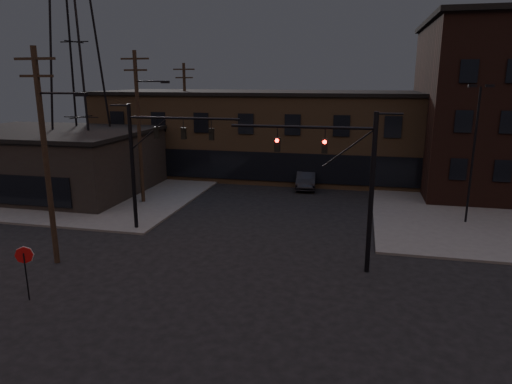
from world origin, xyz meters
TOP-DOWN VIEW (x-y plane):
  - ground at (0.00, 0.00)m, footprint 140.00×140.00m
  - sidewalk_nw at (-22.00, 22.00)m, footprint 30.00×30.00m
  - building_row at (0.00, 28.00)m, footprint 40.00×12.00m
  - building_left at (-20.00, 16.00)m, footprint 16.00×12.00m
  - traffic_signal_near at (5.36, 4.50)m, footprint 7.12×0.24m
  - traffic_signal_far at (-6.72, 8.00)m, footprint 7.12×0.24m
  - stop_sign at (-8.00, -1.99)m, footprint 0.72×0.33m
  - utility_pole_near at (-9.43, 2.00)m, footprint 3.70×0.28m
  - utility_pole_mid at (-10.44, 14.00)m, footprint 3.70×0.28m
  - utility_pole_far at (-11.50, 26.00)m, footprint 2.20×0.28m
  - transmission_tower at (-18.00, 18.00)m, footprint 7.00×7.00m
  - lot_light_a at (13.00, 14.00)m, footprint 1.50×0.28m
  - parked_car_lot_a at (14.26, 21.75)m, footprint 5.07×2.42m
  - car_crossing at (1.29, 22.05)m, footprint 2.06×4.87m

SIDE VIEW (x-z plane):
  - ground at x=0.00m, z-range 0.00..0.00m
  - sidewalk_nw at x=-22.00m, z-range 0.00..0.15m
  - car_crossing at x=1.29m, z-range 0.00..1.56m
  - parked_car_lot_a at x=14.26m, z-range 0.15..1.82m
  - stop_sign at x=-8.00m, z-range 0.60..3.08m
  - building_left at x=-20.00m, z-range 0.00..5.00m
  - building_row at x=0.00m, z-range 0.00..8.00m
  - traffic_signal_near at x=5.36m, z-range 0.93..8.93m
  - traffic_signal_far at x=-6.72m, z-range 1.01..9.01m
  - lot_light_a at x=13.00m, z-range 0.94..10.08m
  - utility_pole_far at x=-11.50m, z-range 0.28..11.28m
  - utility_pole_near at x=-9.43m, z-range 0.37..11.37m
  - utility_pole_mid at x=-10.44m, z-range 0.38..11.88m
  - transmission_tower at x=-18.00m, z-range 0.00..25.00m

